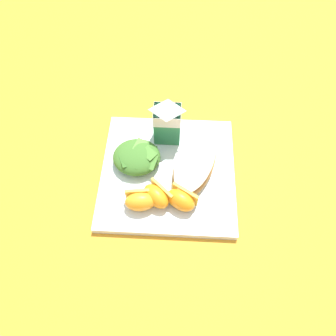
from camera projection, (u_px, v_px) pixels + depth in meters
name	position (u px, v px, depth m)	size (l,w,h in m)	color
ground	(168.00, 174.00, 0.70)	(3.00, 3.00, 0.00)	orange
white_plate	(168.00, 172.00, 0.69)	(0.28, 0.28, 0.02)	silver
cheesy_pizza_bread	(195.00, 163.00, 0.67)	(0.13, 0.19, 0.04)	#B77F42
green_salad_pile	(137.00, 157.00, 0.68)	(0.10, 0.09, 0.04)	#3D7028
milk_carton	(167.00, 120.00, 0.68)	(0.06, 0.05, 0.11)	#2D8451
orange_wedge_front	(140.00, 201.00, 0.62)	(0.06, 0.04, 0.04)	orange
orange_wedge_middle	(157.00, 196.00, 0.63)	(0.07, 0.07, 0.04)	orange
orange_wedge_rear	(181.00, 199.00, 0.62)	(0.07, 0.06, 0.04)	orange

